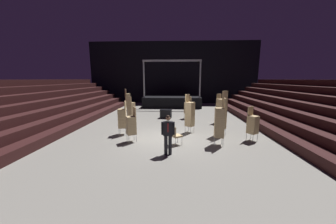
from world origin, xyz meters
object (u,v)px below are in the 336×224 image
object	(u,v)px
stage_riser	(172,101)
chair_stack_aisle_left	(128,100)
equipment_road_case	(166,114)
loose_chair_near_man	(175,134)
chair_stack_front_right	(188,108)
chair_stack_mid_centre	(131,125)
chair_stack_rear_centre	(122,118)
chair_stack_rear_left	(220,122)
chair_stack_front_left	(253,124)
chair_stack_rear_right	(220,109)
man_with_tie	(168,133)
chair_stack_mid_left	(190,114)
chair_stack_aisle_right	(131,110)
chair_stack_mid_right	(221,114)

from	to	relation	value
stage_riser	chair_stack_aisle_left	distance (m)	5.25
equipment_road_case	loose_chair_near_man	bearing A→B (deg)	-82.36
chair_stack_front_right	chair_stack_mid_centre	distance (m)	6.67
chair_stack_rear_centre	chair_stack_rear_left	bearing A→B (deg)	-114.13
chair_stack_front_left	chair_stack_rear_left	world-z (taller)	chair_stack_rear_left
chair_stack_front_right	chair_stack_rear_right	size ratio (longest dim) A/B	0.84
stage_riser	equipment_road_case	size ratio (longest dim) A/B	7.25
stage_riser	chair_stack_front_left	bearing A→B (deg)	-69.01
chair_stack_rear_right	chair_stack_rear_centre	xyz separation A→B (m)	(-6.28, -3.16, -0.08)
man_with_tie	chair_stack_front_left	bearing A→B (deg)	-157.48
chair_stack_mid_left	chair_stack_rear_left	distance (m)	2.45
chair_stack_front_right	loose_chair_near_man	distance (m)	6.27
chair_stack_rear_left	loose_chair_near_man	xyz separation A→B (m)	(-2.11, -0.07, -0.62)
chair_stack_mid_centre	man_with_tie	bearing A→B (deg)	-158.19
man_with_tie	chair_stack_rear_centre	world-z (taller)	chair_stack_rear_centre
man_with_tie	chair_stack_mid_left	bearing A→B (deg)	-111.17
man_with_tie	loose_chair_near_man	world-z (taller)	man_with_tie
chair_stack_mid_left	chair_stack_aisle_right	size ratio (longest dim) A/B	1.17
chair_stack_aisle_left	equipment_road_case	distance (m)	5.44
chair_stack_mid_left	chair_stack_aisle_right	bearing A→B (deg)	-82.01
chair_stack_aisle_right	loose_chair_near_man	bearing A→B (deg)	-26.42
chair_stack_front_left	equipment_road_case	world-z (taller)	chair_stack_front_left
chair_stack_front_right	chair_stack_rear_right	distance (m)	2.70
stage_riser	chair_stack_mid_left	bearing A→B (deg)	-82.63
chair_stack_rear_centre	loose_chair_near_man	xyz separation A→B (m)	(3.07, -1.57, -0.45)
chair_stack_aisle_left	chair_stack_front_left	bearing A→B (deg)	13.37
man_with_tie	chair_stack_aisle_right	bearing A→B (deg)	-64.80
chair_stack_front_left	loose_chair_near_man	world-z (taller)	chair_stack_front_left
chair_stack_mid_right	chair_stack_rear_centre	size ratio (longest dim) A/B	1.30
chair_stack_mid_centre	chair_stack_rear_centre	bearing A→B (deg)	3.78
loose_chair_near_man	chair_stack_front_right	bearing A→B (deg)	136.39
chair_stack_front_left	chair_stack_rear_left	distance (m)	2.02
loose_chair_near_man	chair_stack_rear_centre	bearing A→B (deg)	-151.99
chair_stack_mid_right	chair_stack_mid_centre	distance (m)	5.00
chair_stack_rear_left	equipment_road_case	distance (m)	6.91
chair_stack_aisle_right	equipment_road_case	bearing A→B (deg)	63.37
chair_stack_front_left	chair_stack_mid_centre	size ratio (longest dim) A/B	1.00
chair_stack_mid_right	chair_stack_rear_right	distance (m)	3.17
stage_riser	chair_stack_rear_centre	bearing A→B (deg)	-103.17
chair_stack_mid_left	chair_stack_aisle_left	xyz separation A→B (m)	(-5.78, 7.59, -0.04)
man_with_tie	loose_chair_near_man	size ratio (longest dim) A/B	1.82
chair_stack_front_left	chair_stack_rear_centre	size ratio (longest dim) A/B	0.91
man_with_tie	chair_stack_aisle_right	xyz separation A→B (m)	(-2.98, 5.69, 0.01)
chair_stack_aisle_right	chair_stack_mid_centre	bearing A→B (deg)	-48.60
chair_stack_rear_centre	chair_stack_front_left	bearing A→B (deg)	-104.26
chair_stack_mid_left	chair_stack_rear_right	world-z (taller)	chair_stack_mid_left
chair_stack_mid_centre	stage_riser	bearing A→B (deg)	-37.94
chair_stack_mid_left	chair_stack_rear_right	size ratio (longest dim) A/B	1.08
chair_stack_front_right	chair_stack_rear_left	xyz separation A→B (m)	(1.16, -6.12, 0.25)
man_with_tie	chair_stack_aisle_left	xyz separation A→B (m)	(-4.64, 10.95, 0.14)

